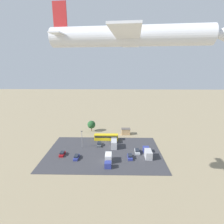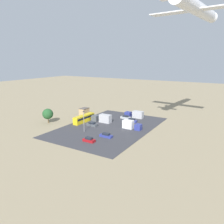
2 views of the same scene
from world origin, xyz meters
The scene contains 15 objects.
ground_plane centered at (0.00, 0.00, 0.00)m, with size 400.00×400.00×0.00m, color gray.
parking_lot_surface centered at (0.00, 9.77, 0.04)m, with size 49.15×32.41×0.08m.
shed_building centered at (-10.70, -11.34, 1.66)m, with size 4.83×3.26×3.30m.
bus centered at (-0.39, -3.40, 1.72)m, with size 11.92×2.47×3.05m.
parked_car_0 centered at (17.32, 12.57, 0.71)m, with size 1.80×4.11×1.52m.
parked_car_1 centered at (10.80, 15.08, 0.68)m, with size 1.77×4.64×1.44m.
parked_car_2 centered at (-10.99, 14.47, 0.73)m, with size 1.84×4.52×1.55m.
parked_car_3 centered at (2.58, 3.09, 0.75)m, with size 1.95×4.52×1.61m.
parked_car_4 centered at (-14.45, 9.71, 0.71)m, with size 1.95×4.71×1.51m.
parked_truck_0 centered at (-4.39, 3.54, 1.66)m, with size 2.60×9.28×3.45m.
parked_truck_1 centered at (-2.30, 18.31, 1.55)m, with size 2.49×7.56×3.21m.
parked_truck_2 centered at (-18.43, 12.58, 1.54)m, with size 2.59×8.89×3.19m.
tree_near_shed centered at (8.69, -15.57, 4.00)m, with size 4.51×4.51×6.27m.
light_pole_lot_centre centered at (10.24, 4.98, 4.49)m, with size 0.90×0.28×7.97m.
airplane centered at (-9.35, 38.12, 42.69)m, with size 38.34×31.34×9.48m.
Camera 1 is at (-4.92, 78.46, 36.52)m, focal length 28.00 mm.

